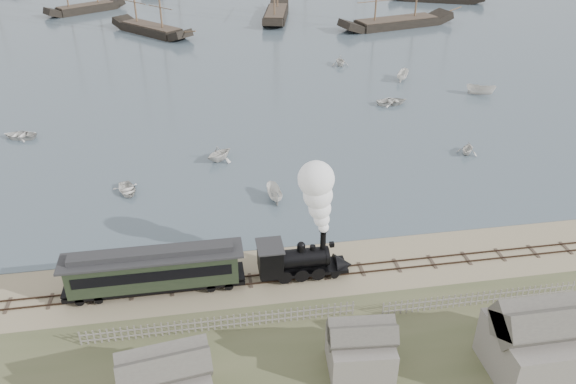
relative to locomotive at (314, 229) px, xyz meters
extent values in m
plane|color=tan|center=(-0.99, 2.00, -4.35)|extent=(600.00, 600.00, 0.00)
cube|color=#34251C|center=(-0.99, -0.50, -4.25)|extent=(120.00, 0.08, 0.12)
cube|color=#34251C|center=(-0.99, 0.50, -4.25)|extent=(120.00, 0.08, 0.12)
cube|color=#3E3228|center=(-0.99, 0.00, -4.32)|extent=(120.00, 1.80, 0.06)
cube|color=black|center=(-0.77, 0.00, -3.63)|extent=(6.86, 2.02, 0.25)
cylinder|color=black|center=(-1.17, 0.00, -2.63)|extent=(4.23, 1.51, 1.51)
cube|color=black|center=(-3.39, 0.00, -2.42)|extent=(1.81, 2.22, 2.32)
cube|color=#2C2C2E|center=(-3.39, 0.00, -1.21)|extent=(2.02, 2.42, 0.12)
cylinder|color=black|center=(0.74, 0.00, -1.26)|extent=(0.44, 0.44, 1.61)
sphere|color=black|center=(-0.97, 0.00, -1.45)|extent=(0.65, 0.65, 0.65)
cone|color=black|center=(2.46, 0.00, -3.73)|extent=(1.41, 2.02, 2.02)
cube|color=black|center=(1.45, 0.00, -1.62)|extent=(0.35, 0.35, 0.35)
cube|color=black|center=(-12.17, 0.00, -3.66)|extent=(13.40, 2.20, 0.34)
cube|color=black|center=(-12.17, 0.00, -2.32)|extent=(12.45, 2.39, 2.39)
cube|color=black|center=(-12.17, -1.22, -2.08)|extent=(11.49, 0.06, 0.86)
cube|color=black|center=(-12.17, 1.22, -2.08)|extent=(11.49, 0.06, 0.86)
cube|color=#2C2C2E|center=(-12.17, 0.00, -1.08)|extent=(13.40, 2.58, 0.17)
cube|color=#2C2C2E|center=(-12.17, 0.00, -0.79)|extent=(11.97, 1.15, 0.43)
imported|color=silver|center=(-10.94, 2.97, -3.92)|extent=(4.09, 4.87, 0.87)
imported|color=silver|center=(-15.61, 15.68, -3.93)|extent=(3.98, 3.33, 0.71)
imported|color=silver|center=(-6.15, 21.41, -3.40)|extent=(4.40, 4.46, 1.78)
imported|color=silver|center=(-1.39, 12.00, -3.65)|extent=(3.41, 1.56, 1.28)
imported|color=silver|center=(18.20, 34.85, -3.85)|extent=(3.36, 4.47, 0.88)
imported|color=silver|center=(21.59, 18.53, -3.59)|extent=(3.48, 3.40, 1.39)
imported|color=silver|center=(22.99, 44.39, -3.56)|extent=(3.95, 3.24, 1.46)
imported|color=silver|center=(-29.43, 31.28, -3.88)|extent=(3.79, 4.56, 0.81)
imported|color=silver|center=(15.42, 53.09, -3.45)|extent=(3.26, 2.84, 1.67)
imported|color=silver|center=(31.84, 36.37, -3.51)|extent=(3.34, 4.23, 1.55)
camera|label=1|loc=(-7.69, -34.67, 23.54)|focal=35.00mm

